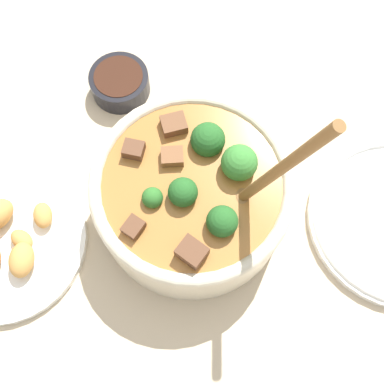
% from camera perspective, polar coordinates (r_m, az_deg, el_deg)
% --- Properties ---
extents(ground_plane, '(4.00, 4.00, 0.00)m').
position_cam_1_polar(ground_plane, '(0.65, 0.00, -2.04)').
color(ground_plane, '#C6B293').
extents(stew_bowl, '(0.24, 0.24, 0.29)m').
position_cam_1_polar(stew_bowl, '(0.59, 0.08, -0.22)').
color(stew_bowl, beige).
rests_on(stew_bowl, ground_plane).
extents(condiment_bowl, '(0.09, 0.09, 0.04)m').
position_cam_1_polar(condiment_bowl, '(0.72, -8.57, 12.74)').
color(condiment_bowl, black).
rests_on(condiment_bowl, ground_plane).
extents(food_plate, '(0.21, 0.21, 0.05)m').
position_cam_1_polar(food_plate, '(0.67, -21.55, -5.21)').
color(food_plate, white).
rests_on(food_plate, ground_plane).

